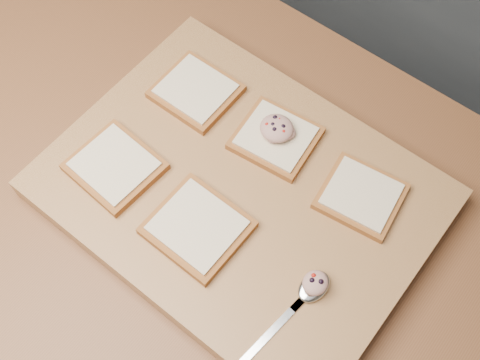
% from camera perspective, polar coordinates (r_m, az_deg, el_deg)
% --- Properties ---
extents(ground, '(4.00, 4.00, 0.00)m').
position_cam_1_polar(ground, '(1.77, 0.10, -16.00)').
color(ground, '#515459').
rests_on(ground, ground).
extents(island_counter, '(2.00, 0.80, 0.90)m').
position_cam_1_polar(island_counter, '(1.33, 0.14, -11.96)').
color(island_counter, slate).
rests_on(island_counter, ground).
extents(cutting_board, '(0.55, 0.42, 0.04)m').
position_cam_1_polar(cutting_board, '(0.91, 0.00, -1.26)').
color(cutting_board, '#A17345').
rests_on(cutting_board, island_counter).
extents(bread_far_left, '(0.12, 0.11, 0.02)m').
position_cam_1_polar(bread_far_left, '(0.97, -4.21, 8.40)').
color(bread_far_left, '#A55C2A').
rests_on(bread_far_left, cutting_board).
extents(bread_far_center, '(0.13, 0.12, 0.02)m').
position_cam_1_polar(bread_far_center, '(0.92, 3.41, 4.01)').
color(bread_far_center, '#A55C2A').
rests_on(bread_far_center, cutting_board).
extents(bread_far_right, '(0.12, 0.12, 0.02)m').
position_cam_1_polar(bread_far_right, '(0.89, 11.39, -1.47)').
color(bread_far_right, '#A55C2A').
rests_on(bread_far_right, cutting_board).
extents(bread_near_left, '(0.13, 0.12, 0.02)m').
position_cam_1_polar(bread_near_left, '(0.91, -11.79, 1.28)').
color(bread_near_left, '#A55C2A').
rests_on(bread_near_left, cutting_board).
extents(bread_near_center, '(0.13, 0.12, 0.02)m').
position_cam_1_polar(bread_near_center, '(0.85, -4.05, -4.49)').
color(bread_near_center, '#A55C2A').
rests_on(bread_near_center, cutting_board).
extents(tuna_salad_dollop, '(0.05, 0.05, 0.02)m').
position_cam_1_polar(tuna_salad_dollop, '(0.91, 3.50, 4.93)').
color(tuna_salad_dollop, tan).
rests_on(tuna_salad_dollop, bread_far_center).
extents(spoon, '(0.04, 0.18, 0.01)m').
position_cam_1_polar(spoon, '(0.82, 6.43, -10.62)').
color(spoon, silver).
rests_on(spoon, cutting_board).
extents(spoon_salad, '(0.03, 0.04, 0.02)m').
position_cam_1_polar(spoon_salad, '(0.81, 7.15, -9.65)').
color(spoon_salad, tan).
rests_on(spoon_salad, spoon).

